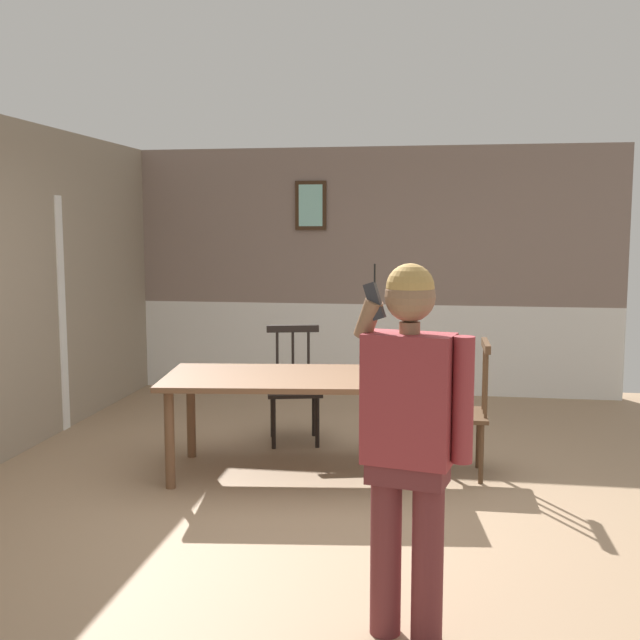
% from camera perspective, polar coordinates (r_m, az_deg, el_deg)
% --- Properties ---
extents(ground_plane, '(7.86, 7.86, 0.00)m').
position_cam_1_polar(ground_plane, '(5.27, 0.27, -13.40)').
color(ground_plane, '#9E7F60').
extents(room_back_partition, '(5.32, 0.17, 2.68)m').
position_cam_1_polar(room_back_partition, '(8.51, 3.88, 3.27)').
color(room_back_partition, gray).
rests_on(room_back_partition, ground_plane).
extents(dining_table, '(1.88, 1.16, 0.74)m').
position_cam_1_polar(dining_table, '(5.73, -2.48, -4.90)').
color(dining_table, brown).
rests_on(dining_table, ground_plane).
extents(chair_near_window, '(0.46, 0.46, 1.00)m').
position_cam_1_polar(chair_near_window, '(5.80, 10.33, -6.61)').
color(chair_near_window, '#513823').
rests_on(chair_near_window, ground_plane).
extents(chair_by_doorway, '(0.55, 0.55, 0.98)m').
position_cam_1_polar(chair_by_doorway, '(6.61, -1.93, -4.96)').
color(chair_by_doorway, black).
rests_on(chair_by_doorway, ground_plane).
extents(person_figure, '(0.54, 0.29, 1.67)m').
position_cam_1_polar(person_figure, '(3.40, 6.64, -7.97)').
color(person_figure, brown).
rests_on(person_figure, ground_plane).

